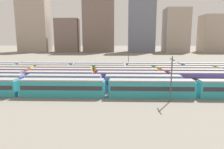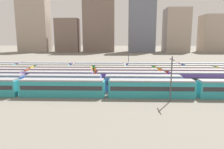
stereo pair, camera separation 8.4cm
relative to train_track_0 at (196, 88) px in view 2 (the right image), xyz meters
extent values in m
plane|color=slate|center=(-48.43, 15.60, -1.90)|extent=(600.00, 600.00, 0.00)
cube|color=teal|center=(-28.35, 0.00, -0.20)|extent=(18.00, 3.00, 3.40)
cube|color=#2D2D33|center=(-28.35, 0.00, 0.20)|extent=(17.20, 3.06, 0.90)
cube|color=#939399|center=(-28.35, 0.00, 1.67)|extent=(17.60, 2.70, 0.35)
cube|color=teal|center=(-9.45, 0.00, -0.20)|extent=(18.00, 3.00, 3.40)
cube|color=#2D2D33|center=(-9.45, 0.00, 0.20)|extent=(17.20, 3.06, 0.90)
cube|color=#939399|center=(-9.45, 0.00, 1.67)|extent=(17.60, 2.70, 0.35)
cube|color=#4C70BC|center=(-29.47, 5.20, -0.20)|extent=(18.00, 3.00, 3.40)
cube|color=#2D2D33|center=(-29.47, 5.20, 0.20)|extent=(17.20, 3.06, 0.90)
cube|color=#939399|center=(-29.47, 5.20, 1.67)|extent=(17.60, 2.70, 0.35)
cube|color=#4C70BC|center=(-10.57, 5.20, -0.20)|extent=(18.00, 3.00, 3.40)
cube|color=#2D2D33|center=(-10.57, 5.20, 0.20)|extent=(17.20, 3.06, 0.90)
cube|color=#939399|center=(-10.57, 5.20, 1.67)|extent=(17.60, 2.70, 0.35)
cube|color=#6B429E|center=(-32.01, 10.40, -0.20)|extent=(18.00, 3.00, 3.40)
cube|color=#2D2D33|center=(-32.01, 10.40, 0.20)|extent=(17.20, 3.06, 0.90)
cube|color=#939399|center=(-32.01, 10.40, 1.67)|extent=(17.60, 2.70, 0.35)
cube|color=#6B429E|center=(-13.11, 10.40, -0.20)|extent=(18.00, 3.00, 3.40)
cube|color=#2D2D33|center=(-13.11, 10.40, 0.20)|extent=(17.20, 3.06, 0.90)
cube|color=#939399|center=(-13.11, 10.40, 1.67)|extent=(17.60, 2.70, 0.35)
cube|color=#6B429E|center=(5.79, 10.40, -0.20)|extent=(18.00, 3.00, 3.40)
cube|color=#2D2D33|center=(5.79, 10.40, 0.20)|extent=(17.20, 3.06, 0.90)
cube|color=#939399|center=(5.79, 10.40, 1.67)|extent=(17.60, 2.70, 0.35)
cube|color=#BC4C38|center=(-32.98, 15.60, -0.20)|extent=(18.00, 3.00, 3.40)
cube|color=#2D2D33|center=(-32.98, 15.60, 0.20)|extent=(17.20, 3.06, 0.90)
cube|color=#939399|center=(-32.98, 15.60, 1.67)|extent=(17.60, 2.70, 0.35)
cube|color=#BC4C38|center=(-14.08, 15.60, -0.20)|extent=(18.00, 3.00, 3.40)
cube|color=#2D2D33|center=(-14.08, 15.60, 0.20)|extent=(17.20, 3.06, 0.90)
cube|color=#939399|center=(-14.08, 15.60, 1.67)|extent=(17.60, 2.70, 0.35)
cube|color=#BC4C38|center=(4.82, 15.60, -0.20)|extent=(18.00, 3.00, 3.40)
cube|color=#2D2D33|center=(4.82, 15.60, 0.20)|extent=(17.20, 3.06, 0.90)
cube|color=#939399|center=(4.82, 15.60, 1.67)|extent=(17.60, 2.70, 0.35)
cube|color=yellow|center=(-52.66, 20.80, -0.20)|extent=(18.00, 3.00, 3.40)
cube|color=#2D2D33|center=(-52.66, 20.80, 0.20)|extent=(17.20, 3.06, 0.90)
cube|color=#939399|center=(-52.66, 20.80, 1.67)|extent=(17.60, 2.70, 0.35)
cube|color=yellow|center=(-33.76, 20.80, -0.20)|extent=(18.00, 3.00, 3.40)
cube|color=#2D2D33|center=(-33.76, 20.80, 0.20)|extent=(17.20, 3.06, 0.90)
cube|color=#939399|center=(-33.76, 20.80, 1.67)|extent=(17.60, 2.70, 0.35)
cube|color=yellow|center=(-14.86, 20.80, -0.20)|extent=(18.00, 3.00, 3.40)
cube|color=#2D2D33|center=(-14.86, 20.80, 0.20)|extent=(17.20, 3.06, 0.90)
cube|color=#939399|center=(-14.86, 20.80, 1.67)|extent=(17.60, 2.70, 0.35)
cube|color=yellow|center=(4.04, 20.80, -0.20)|extent=(18.00, 3.00, 3.40)
cube|color=#2D2D33|center=(4.04, 20.80, 0.20)|extent=(17.20, 3.06, 0.90)
cube|color=#939399|center=(4.04, 20.80, 1.67)|extent=(17.60, 2.70, 0.35)
cube|color=teal|center=(-42.17, 26.00, -0.20)|extent=(18.00, 3.00, 3.40)
cube|color=#2D2D33|center=(-42.17, 26.00, 0.20)|extent=(17.20, 3.06, 0.90)
cube|color=#939399|center=(-42.17, 26.00, 1.67)|extent=(17.60, 2.70, 0.35)
cube|color=teal|center=(-23.27, 26.00, -0.20)|extent=(18.00, 3.00, 3.40)
cube|color=#2D2D33|center=(-23.27, 26.00, 0.20)|extent=(17.20, 3.06, 0.90)
cube|color=#939399|center=(-23.27, 26.00, 1.67)|extent=(17.60, 2.70, 0.35)
cube|color=teal|center=(-4.37, 26.00, -0.20)|extent=(18.00, 3.00, 3.40)
cube|color=#2D2D33|center=(-4.37, 26.00, 0.20)|extent=(17.20, 3.06, 0.90)
cube|color=#939399|center=(-4.37, 26.00, 1.67)|extent=(17.60, 2.70, 0.35)
cube|color=teal|center=(14.53, 26.00, -0.20)|extent=(18.00, 3.00, 3.40)
cube|color=#2D2D33|center=(14.53, 26.00, 0.20)|extent=(17.20, 3.06, 0.90)
cube|color=#939399|center=(14.53, 26.00, 1.67)|extent=(17.60, 2.70, 0.35)
cube|color=#6B429E|center=(-42.42, 31.20, -0.20)|extent=(18.00, 3.00, 3.40)
cube|color=#2D2D33|center=(-42.42, 31.20, 0.20)|extent=(17.20, 3.06, 0.90)
cube|color=#939399|center=(-42.42, 31.20, 1.67)|extent=(17.60, 2.70, 0.35)
cube|color=#6B429E|center=(-23.52, 31.20, -0.20)|extent=(18.00, 3.00, 3.40)
cube|color=#2D2D33|center=(-23.52, 31.20, 0.20)|extent=(17.20, 3.06, 0.90)
cube|color=#939399|center=(-23.52, 31.20, 1.67)|extent=(17.60, 2.70, 0.35)
cube|color=#6B429E|center=(-4.62, 31.20, -0.20)|extent=(18.00, 3.00, 3.40)
cube|color=#2D2D33|center=(-4.62, 31.20, 0.20)|extent=(17.20, 3.06, 0.90)
cube|color=#939399|center=(-4.62, 31.20, 1.67)|extent=(17.60, 2.70, 0.35)
cube|color=#6B429E|center=(14.28, 31.20, -0.20)|extent=(18.00, 3.00, 3.40)
cube|color=#2D2D33|center=(14.28, 31.20, 0.20)|extent=(17.20, 3.06, 0.90)
cube|color=#939399|center=(14.28, 31.20, 1.67)|extent=(17.60, 2.70, 0.35)
cylinder|color=#4C4C51|center=(-6.17, -3.26, 2.57)|extent=(0.24, 0.24, 8.94)
cube|color=#47474C|center=(-6.17, -3.26, 6.44)|extent=(0.16, 3.20, 0.16)
cylinder|color=#4C4C51|center=(-12.67, 34.12, 3.06)|extent=(0.24, 0.24, 9.93)
cube|color=#47474C|center=(-12.67, 34.12, 7.43)|extent=(0.16, 3.20, 0.16)
cube|color=#A89989|center=(-94.92, 149.49, 22.39)|extent=(27.03, 17.14, 48.58)
cube|color=#7A665B|center=(-63.96, 149.49, 13.27)|extent=(21.22, 15.11, 30.35)
cube|color=#7A665B|center=(-34.78, 149.49, 24.91)|extent=(28.44, 13.47, 53.63)
cube|color=slate|center=(4.37, 149.49, 24.27)|extent=(23.21, 19.91, 52.35)
cube|color=#A89989|center=(35.70, 149.49, 17.52)|extent=(20.91, 21.75, 38.86)
cube|color=#A89989|center=(71.52, 149.49, 14.70)|extent=(25.75, 19.95, 33.20)
camera|label=1|loc=(-16.43, -42.34, 10.38)|focal=32.72mm
camera|label=2|loc=(-16.34, -42.34, 10.38)|focal=32.72mm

